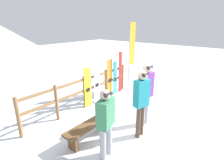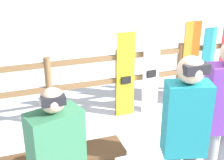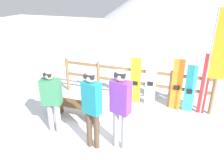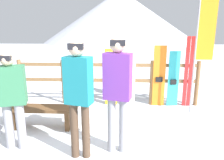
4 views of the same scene
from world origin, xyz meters
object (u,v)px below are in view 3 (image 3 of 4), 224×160
Objects in this scene: snowboard_yellow at (135,81)px; snowboard_orange at (177,85)px; bench at (75,107)px; person_purple at (121,104)px; snowboard_cyan at (190,89)px; ski_pair_red at (204,85)px; person_teal at (92,104)px; person_plaid_green at (52,98)px; snowboard_white at (151,81)px; rental_flag at (216,55)px.

snowboard_orange reaches higher than snowboard_yellow.
snowboard_yellow reaches higher than bench.
bench is 0.76× the size of person_purple.
person_purple reaches higher than snowboard_yellow.
snowboard_orange is 0.36m from snowboard_cyan.
ski_pair_red is (3.15, 1.37, 0.53)m from bench.
ski_pair_red is at bearing 23.53° from bench.
person_teal is 2.77m from snowboard_orange.
ski_pair_red is (1.67, 2.11, -0.22)m from person_purple.
person_teal is at bearing -161.81° from person_purple.
person_plaid_green is 1.13m from person_teal.
person_plaid_green is 0.87× the size of person_purple.
rental_flag reaches higher than snowboard_white.
snowboard_orange is at bearing 38.51° from person_plaid_green.
snowboard_yellow is 0.82× the size of ski_pair_red.
person_purple reaches higher than snowboard_cyan.
person_purple is 1.18× the size of snowboard_white.
rental_flag reaches higher than person_purple.
snowboard_orange is 0.71m from ski_pair_red.
person_teal is at bearing -10.19° from person_plaid_green.
snowboard_white is at bearing 83.64° from person_purple.
snowboard_yellow is 0.94× the size of snowboard_orange.
rental_flag is (1.97, -0.44, 1.10)m from snowboard_yellow.
snowboard_white is at bearing 38.51° from bench.
person_teal is at bearing -123.61° from snowboard_orange.
snowboard_white is at bearing 179.99° from snowboard_cyan.
person_purple is 1.33× the size of snowboard_cyan.
person_teal is at bearing -109.01° from snowboard_white.
person_teal is 3.20m from ski_pair_red.
person_teal reaches higher than snowboard_white.
snowboard_cyan is 1.29m from rental_flag.
person_purple is 0.58m from person_teal.
snowboard_yellow is (0.34, 2.29, -0.36)m from person_teal.
person_teal is 1.30× the size of snowboard_cyan.
person_plaid_green is 1.03× the size of snowboard_white.
snowboard_cyan is at bearing -0.00° from snowboard_yellow.
bench is at bearing -132.93° from snowboard_yellow.
snowboard_yellow is 1.18m from snowboard_orange.
snowboard_yellow is 1.89m from ski_pair_red.
rental_flag is at bearing -29.28° from snowboard_orange.
snowboard_yellow is at bearing 55.31° from person_plaid_green.
person_teal is (1.11, -0.20, 0.16)m from person_plaid_green.
snowboard_white is 1.12× the size of snowboard_cyan.
bench is 2.24m from snowboard_white.
snowboard_white is at bearing 163.76° from rental_flag.
rental_flag is (3.42, 1.65, 0.90)m from person_plaid_green.
person_purple is 1.28× the size of snowboard_yellow.
snowboard_orange reaches higher than bench.
snowboard_cyan is (1.53, -0.00, -0.02)m from snowboard_yellow.
person_teal is 2.98m from snowboard_cyan.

